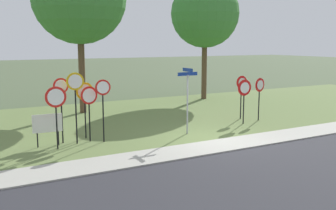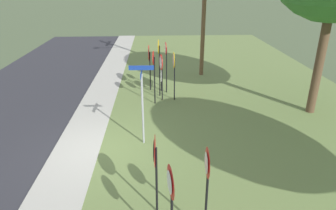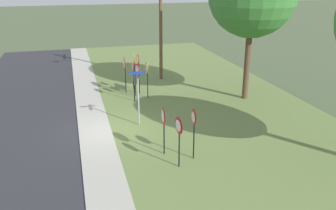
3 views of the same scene
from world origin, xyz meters
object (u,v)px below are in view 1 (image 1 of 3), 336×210
(stop_sign_far_right, at_px, (61,97))
(yield_sign_near_left, at_px, (260,89))
(yield_sign_near_right, at_px, (242,87))
(street_name_post, at_px, (187,95))
(stop_sign_far_left, at_px, (85,98))
(stop_sign_near_right, at_px, (103,98))
(yield_sign_far_left, at_px, (245,91))
(stop_sign_near_left, at_px, (75,93))
(oak_tree_right, at_px, (205,14))
(stop_sign_far_center, at_px, (89,102))
(notice_board, at_px, (47,125))
(stop_sign_center_tall, at_px, (56,104))

(stop_sign_far_right, relative_size, yield_sign_near_left, 1.19)
(yield_sign_near_right, bearing_deg, stop_sign_far_right, -175.91)
(street_name_post, bearing_deg, stop_sign_far_left, 163.18)
(stop_sign_near_right, bearing_deg, yield_sign_far_left, 4.60)
(stop_sign_near_left, bearing_deg, oak_tree_right, 38.79)
(stop_sign_far_left, distance_m, stop_sign_far_right, 1.09)
(stop_sign_far_center, relative_size, yield_sign_far_left, 1.03)
(stop_sign_near_right, distance_m, yield_sign_near_left, 8.36)
(stop_sign_near_right, xyz_separation_m, oak_tree_right, (10.29, 8.09, 4.06))
(stop_sign_far_center, relative_size, yield_sign_near_right, 0.99)
(stop_sign_far_center, height_order, stop_sign_far_right, stop_sign_far_right)
(yield_sign_near_left, height_order, yield_sign_far_left, same)
(stop_sign_near_left, height_order, oak_tree_right, oak_tree_right)
(stop_sign_near_right, xyz_separation_m, street_name_post, (3.65, -0.40, -0.08))
(stop_sign_near_left, distance_m, yield_sign_far_left, 8.15)
(yield_sign_near_right, bearing_deg, notice_board, -174.89)
(stop_sign_center_tall, bearing_deg, oak_tree_right, 35.62)
(stop_sign_near_right, bearing_deg, notice_board, 173.94)
(stop_sign_near_right, xyz_separation_m, stop_sign_far_center, (-0.45, 0.35, -0.17))
(stop_sign_center_tall, bearing_deg, yield_sign_far_left, 2.72)
(oak_tree_right, bearing_deg, street_name_post, -128.03)
(stop_sign_far_left, relative_size, stop_sign_far_right, 0.90)
(stop_sign_near_left, xyz_separation_m, notice_board, (-1.08, 0.14, -1.18))
(stop_sign_near_left, relative_size, street_name_post, 0.98)
(stop_sign_near_left, relative_size, stop_sign_center_tall, 1.19)
(stop_sign_near_right, bearing_deg, stop_sign_far_left, 120.15)
(stop_sign_far_left, height_order, yield_sign_far_left, stop_sign_far_left)
(notice_board, bearing_deg, stop_sign_center_tall, -67.39)
(yield_sign_near_right, distance_m, notice_board, 10.00)
(yield_sign_near_left, bearing_deg, stop_sign_near_left, 171.42)
(stop_sign_far_left, distance_m, stop_sign_far_center, 0.59)
(yield_sign_near_left, xyz_separation_m, street_name_post, (-4.71, -0.70, 0.10))
(yield_sign_near_left, distance_m, yield_sign_near_right, 0.95)
(stop_sign_near_right, distance_m, notice_board, 2.33)
(yield_sign_near_right, bearing_deg, stop_sign_near_left, -173.48)
(stop_sign_far_right, distance_m, notice_board, 1.19)
(yield_sign_near_left, distance_m, yield_sign_far_left, 1.27)
(stop_sign_far_right, xyz_separation_m, yield_sign_near_left, (9.84, -0.30, -0.23))
(yield_sign_far_left, relative_size, notice_board, 1.73)
(stop_sign_far_right, height_order, oak_tree_right, oak_tree_right)
(notice_board, bearing_deg, yield_sign_near_right, 7.88)
(stop_sign_far_center, distance_m, stop_sign_center_tall, 1.54)
(yield_sign_near_right, xyz_separation_m, oak_tree_right, (2.44, 7.00, 4.19))
(yield_sign_far_left, xyz_separation_m, oak_tree_right, (3.17, 8.10, 4.24))
(stop_sign_far_center, bearing_deg, stop_sign_near_left, -179.19)
(stop_sign_far_center, relative_size, notice_board, 1.78)
(stop_sign_far_right, relative_size, stop_sign_center_tall, 1.10)
(stop_sign_near_right, bearing_deg, yield_sign_near_left, 6.66)
(stop_sign_near_left, height_order, stop_sign_near_right, stop_sign_near_left)
(notice_board, bearing_deg, stop_sign_far_left, 21.87)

